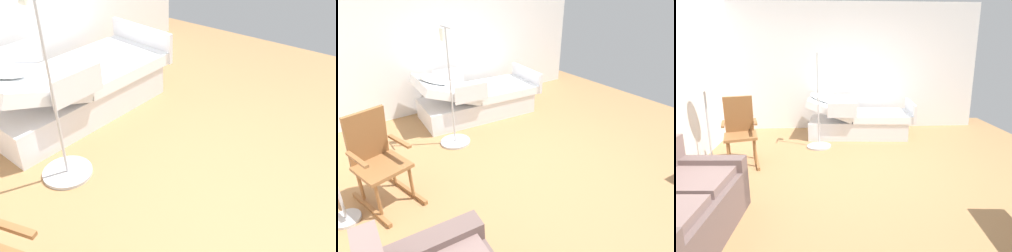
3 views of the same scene
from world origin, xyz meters
TOP-DOWN VIEW (x-y plane):
  - ground_plane at (0.00, 0.00)m, footprint 6.58×6.58m
  - hospital_bed at (1.91, -0.04)m, footprint 1.13×2.18m
  - iv_pole at (1.21, 0.75)m, footprint 0.44×0.44m

SIDE VIEW (x-z plane):
  - ground_plane at x=0.00m, z-range 0.00..0.00m
  - iv_pole at x=1.21m, z-range -0.59..1.09m
  - hospital_bed at x=1.91m, z-range -0.17..0.76m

